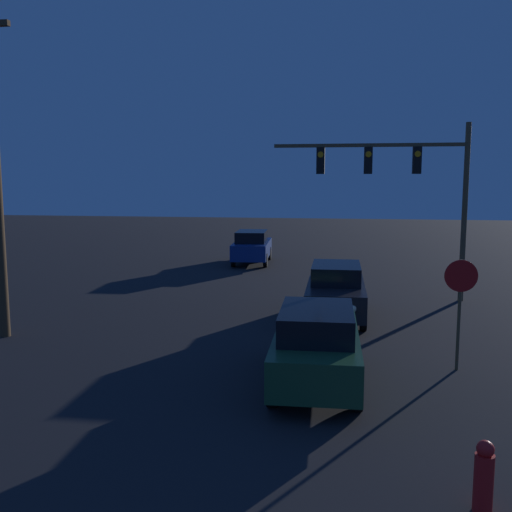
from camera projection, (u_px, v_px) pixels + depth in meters
The scene contains 6 objects.
car_near at pixel (317, 345), 11.35m from camera, with size 1.79×4.15×1.60m.
car_mid at pixel (336, 291), 16.81m from camera, with size 1.74×4.13×1.60m.
car_far at pixel (252, 246), 27.88m from camera, with size 1.89×4.18×1.60m.
traffic_signal_mast at pixel (405, 178), 19.13m from camera, with size 6.49×0.30×5.95m.
stop_sign at pixel (460, 294), 12.12m from camera, with size 0.69×0.07×2.41m.
fire_hydrant at pixel (484, 477), 7.02m from camera, with size 0.24×0.24×0.93m.
Camera 1 is at (2.47, -0.19, 4.10)m, focal length 40.00 mm.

